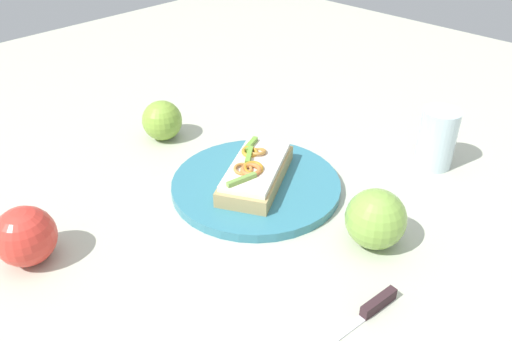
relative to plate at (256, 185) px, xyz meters
name	(u,v)px	position (x,y,z in m)	size (l,w,h in m)	color
ground_plane	(256,189)	(0.00, 0.00, -0.01)	(2.00, 2.00, 0.00)	#B6BAA4
plate	(256,185)	(0.00, 0.00, 0.00)	(0.27, 0.27, 0.01)	teal
sandwich	(256,172)	(0.00, 0.00, 0.02)	(0.19, 0.15, 0.04)	tan
apple_0	(25,236)	(-0.33, 0.10, 0.03)	(0.08, 0.08, 0.08)	red
apple_1	(163,120)	(0.00, 0.24, 0.03)	(0.07, 0.07, 0.07)	#7FA739
apple_2	(376,219)	(0.02, -0.21, 0.03)	(0.08, 0.08, 0.08)	#7FAC44
drinking_glass	(437,138)	(0.26, -0.17, 0.04)	(0.06, 0.06, 0.10)	silver
knife	(372,308)	(-0.09, -0.28, 0.00)	(0.12, 0.02, 0.02)	silver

